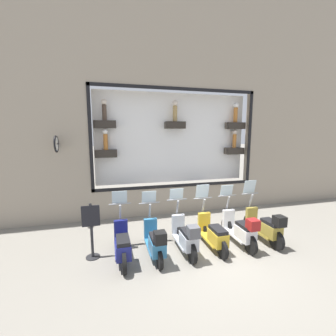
{
  "coord_description": "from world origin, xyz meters",
  "views": [
    {
      "loc": [
        -5.09,
        2.64,
        3.22
      ],
      "look_at": [
        1.82,
        0.8,
        2.14
      ],
      "focal_mm": 24.0,
      "sensor_mm": 36.0,
      "label": 1
    }
  ],
  "objects_px": {
    "scooter_white_1": "(241,230)",
    "scooter_teal_4": "(155,241)",
    "shop_sign_post": "(91,229)",
    "scooter_olive_0": "(265,226)",
    "scooter_yellow_2": "(213,234)",
    "scooter_navy_5": "(122,244)",
    "scooter_silver_3": "(186,236)"
  },
  "relations": [
    {
      "from": "scooter_white_1",
      "to": "scooter_teal_4",
      "type": "xyz_separation_m",
      "value": [
        -0.01,
        2.52,
        -0.02
      ]
    },
    {
      "from": "scooter_teal_4",
      "to": "shop_sign_post",
      "type": "bearing_deg",
      "value": 75.03
    },
    {
      "from": "shop_sign_post",
      "to": "scooter_white_1",
      "type": "bearing_deg",
      "value": -95.73
    },
    {
      "from": "scooter_olive_0",
      "to": "scooter_white_1",
      "type": "relative_size",
      "value": 1.0
    },
    {
      "from": "scooter_yellow_2",
      "to": "scooter_navy_5",
      "type": "height_order",
      "value": "scooter_yellow_2"
    },
    {
      "from": "scooter_white_1",
      "to": "scooter_yellow_2",
      "type": "xyz_separation_m",
      "value": [
        0.06,
        0.84,
        -0.05
      ]
    },
    {
      "from": "scooter_yellow_2",
      "to": "scooter_teal_4",
      "type": "bearing_deg",
      "value": 92.4
    },
    {
      "from": "scooter_teal_4",
      "to": "scooter_yellow_2",
      "type": "bearing_deg",
      "value": -87.6
    },
    {
      "from": "scooter_silver_3",
      "to": "scooter_navy_5",
      "type": "height_order",
      "value": "scooter_navy_5"
    },
    {
      "from": "scooter_teal_4",
      "to": "scooter_navy_5",
      "type": "relative_size",
      "value": 0.99
    },
    {
      "from": "scooter_olive_0",
      "to": "scooter_silver_3",
      "type": "xyz_separation_m",
      "value": [
        -0.01,
        2.52,
        -0.01
      ]
    },
    {
      "from": "scooter_navy_5",
      "to": "scooter_white_1",
      "type": "bearing_deg",
      "value": -91.03
    },
    {
      "from": "scooter_olive_0",
      "to": "shop_sign_post",
      "type": "distance_m",
      "value": 4.98
    },
    {
      "from": "scooter_yellow_2",
      "to": "scooter_navy_5",
      "type": "distance_m",
      "value": 2.52
    },
    {
      "from": "scooter_teal_4",
      "to": "shop_sign_post",
      "type": "height_order",
      "value": "scooter_teal_4"
    },
    {
      "from": "scooter_olive_0",
      "to": "shop_sign_post",
      "type": "xyz_separation_m",
      "value": [
        0.41,
        4.96,
        0.29
      ]
    },
    {
      "from": "scooter_olive_0",
      "to": "shop_sign_post",
      "type": "height_order",
      "value": "scooter_olive_0"
    },
    {
      "from": "scooter_yellow_2",
      "to": "scooter_olive_0",
      "type": "bearing_deg",
      "value": -91.77
    },
    {
      "from": "scooter_olive_0",
      "to": "scooter_teal_4",
      "type": "relative_size",
      "value": 1.01
    },
    {
      "from": "scooter_teal_4",
      "to": "scooter_navy_5",
      "type": "bearing_deg",
      "value": 85.02
    },
    {
      "from": "scooter_yellow_2",
      "to": "scooter_silver_3",
      "type": "distance_m",
      "value": 0.84
    },
    {
      "from": "scooter_teal_4",
      "to": "scooter_silver_3",
      "type": "bearing_deg",
      "value": -89.17
    },
    {
      "from": "scooter_yellow_2",
      "to": "shop_sign_post",
      "type": "height_order",
      "value": "scooter_yellow_2"
    },
    {
      "from": "scooter_olive_0",
      "to": "scooter_white_1",
      "type": "height_order",
      "value": "scooter_olive_0"
    },
    {
      "from": "scooter_yellow_2",
      "to": "scooter_teal_4",
      "type": "distance_m",
      "value": 1.68
    },
    {
      "from": "scooter_yellow_2",
      "to": "shop_sign_post",
      "type": "xyz_separation_m",
      "value": [
        0.36,
        3.28,
        0.35
      ]
    },
    {
      "from": "scooter_olive_0",
      "to": "shop_sign_post",
      "type": "relative_size",
      "value": 1.23
    },
    {
      "from": "scooter_silver_3",
      "to": "scooter_teal_4",
      "type": "height_order",
      "value": "scooter_silver_3"
    },
    {
      "from": "scooter_silver_3",
      "to": "scooter_olive_0",
      "type": "bearing_deg",
      "value": -89.86
    },
    {
      "from": "scooter_white_1",
      "to": "scooter_navy_5",
      "type": "height_order",
      "value": "scooter_navy_5"
    },
    {
      "from": "scooter_olive_0",
      "to": "scooter_teal_4",
      "type": "distance_m",
      "value": 3.36
    },
    {
      "from": "scooter_olive_0",
      "to": "scooter_white_1",
      "type": "bearing_deg",
      "value": 90.37
    }
  ]
}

